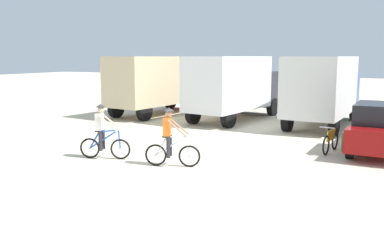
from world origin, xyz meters
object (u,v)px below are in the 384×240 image
object	(u,v)px
box_truck_tan_camper	(156,82)
cyclist_cowboy_hat	(170,139)
box_truck_avon_van	(234,85)
cyclist_orange_shirt	(103,134)
sedan_parked	(380,129)
box_truck_white_box	(324,87)
supply_crate	(353,143)
bicycle_spare	(331,141)

from	to	relation	value
box_truck_tan_camper	cyclist_cowboy_hat	bearing A→B (deg)	-56.25
box_truck_avon_van	cyclist_orange_shirt	bearing A→B (deg)	-94.43
box_truck_tan_camper	sedan_parked	size ratio (longest dim) A/B	1.64
box_truck_tan_camper	sedan_parked	distance (m)	13.12
box_truck_white_box	supply_crate	size ratio (longest dim) A/B	9.18
box_truck_tan_camper	supply_crate	size ratio (longest dim) A/B	9.32
bicycle_spare	box_truck_white_box	bearing A→B (deg)	102.40
box_truck_tan_camper	box_truck_white_box	world-z (taller)	same
cyclist_orange_shirt	supply_crate	distance (m)	8.75
sedan_parked	bicycle_spare	size ratio (longest dim) A/B	2.47
box_truck_tan_camper	cyclist_orange_shirt	xyz separation A→B (m)	(4.03, -9.87, -1.03)
sedan_parked	supply_crate	bearing A→B (deg)	-176.88
bicycle_spare	cyclist_orange_shirt	bearing A→B (deg)	-146.45
box_truck_tan_camper	cyclist_orange_shirt	distance (m)	10.71
cyclist_orange_shirt	bicycle_spare	distance (m)	7.88
box_truck_avon_van	supply_crate	xyz separation A→B (m)	(6.48, -4.99, -1.58)
box_truck_tan_camper	cyclist_orange_shirt	size ratio (longest dim) A/B	3.84
box_truck_avon_van	sedan_parked	world-z (taller)	box_truck_avon_van
sedan_parked	box_truck_avon_van	bearing A→B (deg)	145.98
cyclist_orange_shirt	supply_crate	size ratio (longest dim) A/B	2.43
bicycle_spare	sedan_parked	bearing A→B (deg)	20.51
box_truck_tan_camper	sedan_parked	xyz separation A→B (m)	(12.11, -4.95, -0.99)
sedan_parked	cyclist_orange_shirt	bearing A→B (deg)	-148.68
supply_crate	box_truck_tan_camper	bearing A→B (deg)	156.10
box_truck_avon_van	bicycle_spare	distance (m)	8.13
box_truck_tan_camper	bicycle_spare	size ratio (longest dim) A/B	4.06
box_truck_avon_van	cyclist_cowboy_hat	xyz separation A→B (m)	(1.70, -9.70, -1.03)
box_truck_tan_camper	box_truck_white_box	bearing A→B (deg)	0.78
cyclist_orange_shirt	bicycle_spare	xyz separation A→B (m)	(6.55, 4.35, -0.45)
box_truck_tan_camper	supply_crate	xyz separation A→B (m)	(11.27, -5.00, -1.58)
sedan_parked	cyclist_cowboy_hat	bearing A→B (deg)	-139.76
box_truck_white_box	cyclist_orange_shirt	distance (m)	11.37
box_truck_white_box	cyclist_cowboy_hat	bearing A→B (deg)	-106.16
box_truck_tan_camper	supply_crate	distance (m)	12.43
sedan_parked	supply_crate	xyz separation A→B (m)	(-0.84, -0.05, -0.59)
box_truck_white_box	box_truck_tan_camper	bearing A→B (deg)	-179.22
sedan_parked	bicycle_spare	world-z (taller)	sedan_parked
box_truck_white_box	box_truck_avon_van	bearing A→B (deg)	-178.32
cyclist_cowboy_hat	bicycle_spare	distance (m)	5.87
box_truck_white_box	sedan_parked	xyz separation A→B (m)	(2.77, -5.08, -0.99)
box_truck_tan_camper	supply_crate	bearing A→B (deg)	-23.90
box_truck_avon_van	bicycle_spare	bearing A→B (deg)	-43.61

